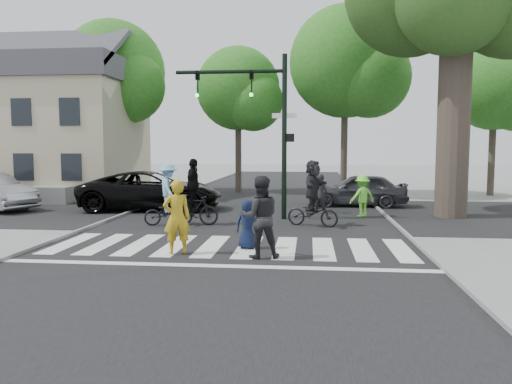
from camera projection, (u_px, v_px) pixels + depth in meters
ground at (223, 255)px, 12.44m from camera, size 120.00×120.00×0.00m
road_stem at (248, 224)px, 17.39m from camera, size 10.00×70.00×0.01m
road_cross at (257, 212)px, 20.36m from camera, size 70.00×10.00×0.01m
curb_left at (108, 220)px, 17.91m from camera, size 0.10×70.00×0.10m
curb_right at (396, 225)px, 16.85m from camera, size 0.10×70.00×0.10m
crosswalk at (228, 249)px, 13.09m from camera, size 10.00×3.85×0.01m
traffic_signal at (261, 113)px, 18.18m from camera, size 4.45×0.29×6.00m
bg_tree_0 at (38, 87)px, 29.15m from camera, size 5.46×5.20×8.97m
bg_tree_1 at (117, 75)px, 28.06m from camera, size 6.09×5.80×9.80m
bg_tree_2 at (242, 92)px, 28.54m from camera, size 5.04×4.80×8.40m
bg_tree_3 at (352, 66)px, 26.46m from camera, size 6.30×6.00×10.20m
bg_tree_4 at (500, 91)px, 26.60m from camera, size 4.83×4.60×8.15m
house at (58, 126)px, 27.13m from camera, size 8.40×8.10×8.82m
pedestrian_woman at (177, 217)px, 12.43m from camera, size 0.80×0.67×1.87m
pedestrian_child at (248, 224)px, 13.09m from camera, size 0.69×0.50×1.30m
pedestrian_adult at (260, 217)px, 12.01m from camera, size 1.10×0.94×2.00m
cyclist_left at (168, 199)px, 17.03m from camera, size 1.75×1.24×2.10m
cyclist_mid at (193, 198)px, 17.04m from camera, size 1.78×1.09×2.28m
cyclist_right at (313, 197)px, 16.74m from camera, size 1.87×1.73×2.24m
car_suv at (151, 191)px, 21.03m from camera, size 6.20×3.42×1.64m
car_grey at (358, 190)px, 22.35m from camera, size 4.42×1.96×1.48m
bystander_hivis at (362, 196)px, 19.06m from camera, size 1.18×0.97×1.58m
bystander_dark at (320, 194)px, 19.95m from camera, size 0.63×0.45×1.60m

